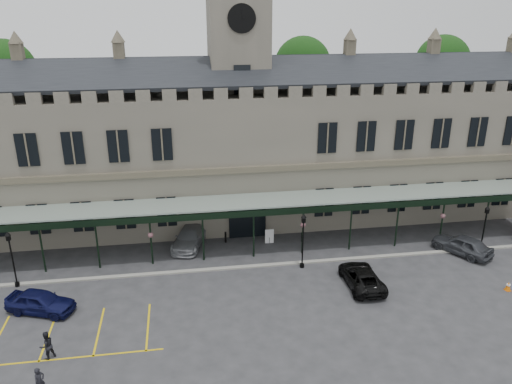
{
  "coord_description": "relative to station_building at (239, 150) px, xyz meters",
  "views": [
    {
      "loc": [
        -5.33,
        -28.19,
        19.05
      ],
      "look_at": [
        0.0,
        6.0,
        6.0
      ],
      "focal_mm": 35.0,
      "sensor_mm": 36.0,
      "label": 1
    }
  ],
  "objects": [
    {
      "name": "ground",
      "position": [
        0.0,
        -15.91,
        -6.47
      ],
      "size": [
        140.0,
        140.0,
        0.0
      ],
      "primitive_type": "plane",
      "color": "#2C2D2F"
    },
    {
      "name": "station_building",
      "position": [
        0.0,
        0.0,
        0.0
      ],
      "size": [
        60.0,
        10.36,
        17.3
      ],
      "color": "#5E594E",
      "rests_on": "ground"
    },
    {
      "name": "clock_tower",
      "position": [
        0.0,
        0.09,
        6.64
      ],
      "size": [
        5.6,
        5.6,
        24.8
      ],
      "color": "#5E594E",
      "rests_on": "ground"
    },
    {
      "name": "canopy",
      "position": [
        0.0,
        -8.45,
        -4.06
      ],
      "size": [
        50.0,
        4.1,
        4.3
      ],
      "color": "#8C9E93",
      "rests_on": "ground"
    },
    {
      "name": "kerb",
      "position": [
        0.0,
        -10.41,
        -6.41
      ],
      "size": [
        60.0,
        0.4,
        0.12
      ],
      "primitive_type": "cube",
      "color": "gray",
      "rests_on": "ground"
    },
    {
      "name": "parking_markings",
      "position": [
        -14.0,
        -17.41,
        -6.47
      ],
      "size": [
        16.0,
        6.0,
        0.01
      ],
      "primitive_type": null,
      "color": "gold",
      "rests_on": "ground"
    },
    {
      "name": "tree_behind_left",
      "position": [
        -22.0,
        9.09,
        6.35
      ],
      "size": [
        6.0,
        6.0,
        16.0
      ],
      "color": "#332314",
      "rests_on": "ground"
    },
    {
      "name": "tree_behind_mid",
      "position": [
        8.0,
        9.09,
        6.35
      ],
      "size": [
        6.0,
        6.0,
        16.0
      ],
      "color": "#332314",
      "rests_on": "ground"
    },
    {
      "name": "tree_behind_right",
      "position": [
        24.0,
        9.09,
        6.35
      ],
      "size": [
        6.0,
        6.0,
        16.0
      ],
      "color": "#332314",
      "rests_on": "ground"
    },
    {
      "name": "lamp_post_left",
      "position": [
        -17.53,
        -10.57,
        -3.91
      ],
      "size": [
        0.41,
        0.41,
        4.32
      ],
      "color": "black",
      "rests_on": "ground"
    },
    {
      "name": "lamp_post_mid",
      "position": [
        3.42,
        -11.03,
        -3.82
      ],
      "size": [
        0.42,
        0.42,
        4.47
      ],
      "color": "black",
      "rests_on": "ground"
    },
    {
      "name": "lamp_post_right",
      "position": [
        18.44,
        -10.87,
        -4.03
      ],
      "size": [
        0.39,
        0.39,
        4.12
      ],
      "color": "black",
      "rests_on": "ground"
    },
    {
      "name": "traffic_cone",
      "position": [
        17.08,
        -16.52,
        -6.13
      ],
      "size": [
        0.43,
        0.43,
        0.68
      ],
      "rotation": [
        0.0,
        0.0,
        0.15
      ],
      "color": "#DE6007",
      "rests_on": "ground"
    },
    {
      "name": "sign_board",
      "position": [
        1.68,
        -6.53,
        -5.85
      ],
      "size": [
        0.74,
        0.06,
        1.26
      ],
      "rotation": [
        0.0,
        0.0,
        -0.01
      ],
      "color": "black",
      "rests_on": "ground"
    },
    {
      "name": "bollard_left",
      "position": [
        -1.99,
        -5.83,
        -5.98
      ],
      "size": [
        0.17,
        0.17,
        0.97
      ],
      "primitive_type": "cylinder",
      "color": "black",
      "rests_on": "ground"
    },
    {
      "name": "bollard_right",
      "position": [
        4.49,
        -6.66,
        -6.06
      ],
      "size": [
        0.14,
        0.14,
        0.82
      ],
      "primitive_type": "cylinder",
      "color": "black",
      "rests_on": "ground"
    },
    {
      "name": "car_left_a",
      "position": [
        -15.0,
        -14.21,
        -5.7
      ],
      "size": [
        4.86,
        3.27,
        1.54
      ],
      "primitive_type": "imported",
      "rotation": [
        0.0,
        0.0,
        1.22
      ],
      "color": "#0D103A",
      "rests_on": "ground"
    },
    {
      "name": "car_taxi",
      "position": [
        -5.0,
        -5.91,
        -5.7
      ],
      "size": [
        3.62,
        5.71,
        1.54
      ],
      "primitive_type": "imported",
      "rotation": [
        0.0,
        0.0,
        -0.3
      ],
      "color": "#94969C",
      "rests_on": "ground"
    },
    {
      "name": "car_van",
      "position": [
        7.0,
        -14.28,
        -5.78
      ],
      "size": [
        2.3,
        4.98,
        1.38
      ],
      "primitive_type": "imported",
      "rotation": [
        0.0,
        0.0,
        3.14
      ],
      "color": "black",
      "rests_on": "ground"
    },
    {
      "name": "car_right_a",
      "position": [
        16.78,
        -10.82,
        -5.66
      ],
      "size": [
        4.17,
        5.05,
        1.62
      ],
      "primitive_type": "imported",
      "rotation": [
        0.0,
        0.0,
        3.71
      ],
      "color": "#36393E",
      "rests_on": "ground"
    },
    {
      "name": "person_a",
      "position": [
        -13.2,
        -22.0,
        -5.66
      ],
      "size": [
        0.66,
        0.7,
        1.62
      ],
      "primitive_type": "imported",
      "rotation": [
        0.0,
        0.0,
        0.95
      ],
      "color": "black",
      "rests_on": "ground"
    },
    {
      "name": "person_b",
      "position": [
        -13.5,
        -19.09,
        -5.6
      ],
      "size": [
        1.07,
        1.04,
        1.73
      ],
      "primitive_type": "imported",
      "rotation": [
        0.0,
        0.0,
        3.81
      ],
      "color": "black",
      "rests_on": "ground"
    }
  ]
}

